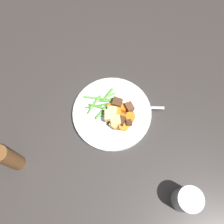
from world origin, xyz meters
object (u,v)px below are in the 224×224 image
at_px(carrot_slice_3, 123,116).
at_px(pepper_mill, 9,158).
at_px(meat_chunk_2, 129,107).
at_px(carrot_slice_5, 124,108).
at_px(meat_chunk_3, 121,121).
at_px(carrot_slice_2, 117,113).
at_px(carrot_slice_6, 124,126).
at_px(potato_chunk_0, 114,125).
at_px(meat_chunk_0, 117,103).
at_px(potato_chunk_3, 115,121).
at_px(carrot_slice_0, 116,108).
at_px(potato_chunk_2, 110,116).
at_px(dinner_plate, 112,113).
at_px(carrot_slice_4, 119,107).
at_px(potato_chunk_1, 112,111).
at_px(meat_chunk_1, 129,123).
at_px(water_glass, 187,200).
at_px(carrot_slice_7, 130,117).
at_px(fork, 138,108).
at_px(carrot_slice_1, 111,107).

relative_size(carrot_slice_3, pepper_mill, 0.19).
xyz_separation_m(meat_chunk_2, pepper_mill, (-0.22, -0.36, 0.05)).
xyz_separation_m(carrot_slice_5, meat_chunk_3, (0.02, -0.05, 0.01)).
bearing_deg(carrot_slice_2, carrot_slice_6, -32.99).
relative_size(potato_chunk_0, meat_chunk_0, 0.76).
bearing_deg(potato_chunk_3, potato_chunk_0, -80.72).
bearing_deg(carrot_slice_0, carrot_slice_3, -18.21).
xyz_separation_m(carrot_slice_5, meat_chunk_0, (-0.03, 0.00, 0.01)).
height_order(potato_chunk_2, meat_chunk_2, potato_chunk_2).
xyz_separation_m(dinner_plate, carrot_slice_4, (0.01, 0.03, 0.01)).
height_order(carrot_slice_3, potato_chunk_0, potato_chunk_0).
xyz_separation_m(carrot_slice_0, potato_chunk_0, (0.03, -0.06, 0.01)).
bearing_deg(potato_chunk_1, potato_chunk_2, -73.96).
relative_size(potato_chunk_3, pepper_mill, 0.22).
distance_m(dinner_plate, carrot_slice_6, 0.07).
height_order(carrot_slice_5, meat_chunk_1, meat_chunk_1).
distance_m(potato_chunk_2, water_glass, 0.36).
relative_size(carrot_slice_6, pepper_mill, 0.23).
height_order(carrot_slice_5, potato_chunk_3, potato_chunk_3).
xyz_separation_m(potato_chunk_2, meat_chunk_3, (0.04, 0.01, -0.00)).
height_order(carrot_slice_5, meat_chunk_0, meat_chunk_0).
distance_m(carrot_slice_0, water_glass, 0.37).
distance_m(carrot_slice_2, carrot_slice_5, 0.03).
bearing_deg(water_glass, potato_chunk_0, 163.70).
bearing_deg(carrot_slice_4, meat_chunk_0, 155.75).
distance_m(carrot_slice_2, carrot_slice_6, 0.06).
height_order(carrot_slice_7, pepper_mill, pepper_mill).
height_order(carrot_slice_2, carrot_slice_7, carrot_slice_7).
distance_m(meat_chunk_1, fork, 0.07).
bearing_deg(potato_chunk_0, meat_chunk_1, 40.99).
height_order(carrot_slice_1, carrot_slice_7, same).
bearing_deg(potato_chunk_2, fork, 52.14).
xyz_separation_m(carrot_slice_1, potato_chunk_1, (0.01, -0.01, 0.00)).
height_order(potato_chunk_3, meat_chunk_2, potato_chunk_3).
xyz_separation_m(potato_chunk_1, water_glass, (0.35, -0.13, 0.02)).
relative_size(potato_chunk_2, pepper_mill, 0.25).
xyz_separation_m(carrot_slice_2, water_glass, (0.33, -0.14, 0.02)).
distance_m(dinner_plate, potato_chunk_3, 0.05).
height_order(carrot_slice_2, carrot_slice_3, carrot_slice_3).
distance_m(dinner_plate, carrot_slice_1, 0.02).
bearing_deg(potato_chunk_0, water_glass, -16.30).
height_order(carrot_slice_1, meat_chunk_1, meat_chunk_1).
bearing_deg(meat_chunk_2, carrot_slice_0, -146.15).
height_order(carrot_slice_1, carrot_slice_3, carrot_slice_1).
relative_size(carrot_slice_4, pepper_mill, 0.19).
height_order(carrot_slice_6, potato_chunk_1, potato_chunk_1).
distance_m(potato_chunk_0, meat_chunk_2, 0.09).
height_order(dinner_plate, carrot_slice_7, carrot_slice_7).
bearing_deg(carrot_slice_7, potato_chunk_1, -165.92).
height_order(potato_chunk_0, fork, potato_chunk_0).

